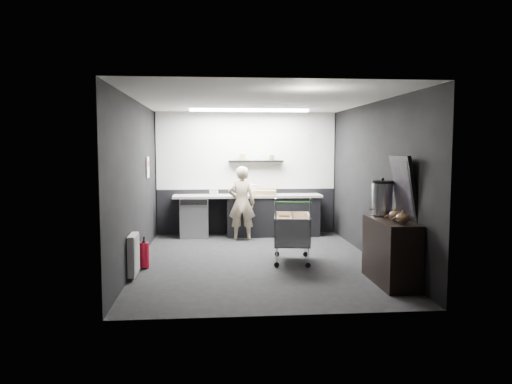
{
  "coord_description": "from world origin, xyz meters",
  "views": [
    {
      "loc": [
        -0.77,
        -8.3,
        1.95
      ],
      "look_at": [
        0.0,
        0.4,
        1.15
      ],
      "focal_mm": 35.0,
      "sensor_mm": 36.0,
      "label": 1
    }
  ],
  "objects": [
    {
      "name": "floor",
      "position": [
        0.0,
        0.0,
        0.0
      ],
      "size": [
        5.5,
        5.5,
        0.0
      ],
      "primitive_type": "plane",
      "color": "black",
      "rests_on": "ground"
    },
    {
      "name": "person",
      "position": [
        -0.15,
        1.97,
        0.77
      ],
      "size": [
        0.59,
        0.41,
        1.54
      ],
      "primitive_type": "imported",
      "rotation": [
        0.0,
        0.0,
        3.06
      ],
      "color": "beige",
      "rests_on": "floor"
    },
    {
      "name": "wall_front",
      "position": [
        0.0,
        -2.75,
        1.35
      ],
      "size": [
        5.5,
        0.0,
        5.5
      ],
      "primitive_type": "plane",
      "rotation": [
        -1.57,
        0.0,
        0.0
      ],
      "color": "black",
      "rests_on": "floor"
    },
    {
      "name": "radiator",
      "position": [
        -1.94,
        -0.9,
        0.35
      ],
      "size": [
        0.1,
        0.5,
        0.6
      ],
      "primitive_type": "cube",
      "color": "silver",
      "rests_on": "wall_left"
    },
    {
      "name": "poster",
      "position": [
        -1.98,
        1.3,
        1.55
      ],
      "size": [
        0.02,
        0.3,
        0.4
      ],
      "primitive_type": "cube",
      "color": "silver",
      "rests_on": "wall_left"
    },
    {
      "name": "pink_tub",
      "position": [
        0.12,
        2.42,
        1.01
      ],
      "size": [
        0.22,
        0.22,
        0.22
      ],
      "primitive_type": "cylinder",
      "color": "silver",
      "rests_on": "prep_counter"
    },
    {
      "name": "wall_left",
      "position": [
        -2.0,
        0.0,
        1.35
      ],
      "size": [
        0.0,
        5.5,
        5.5
      ],
      "primitive_type": "plane",
      "rotation": [
        1.57,
        0.0,
        1.57
      ],
      "color": "black",
      "rests_on": "floor"
    },
    {
      "name": "sideboard",
      "position": [
        1.76,
        -1.5,
        0.58
      ],
      "size": [
        0.52,
        1.22,
        1.82
      ],
      "color": "black",
      "rests_on": "floor"
    },
    {
      "name": "wall_back",
      "position": [
        0.0,
        2.75,
        1.35
      ],
      "size": [
        5.5,
        0.0,
        5.5
      ],
      "primitive_type": "plane",
      "rotation": [
        1.57,
        0.0,
        0.0
      ],
      "color": "black",
      "rests_on": "floor"
    },
    {
      "name": "wall_right",
      "position": [
        2.0,
        0.0,
        1.35
      ],
      "size": [
        0.0,
        5.5,
        5.5
      ],
      "primitive_type": "plane",
      "rotation": [
        1.57,
        0.0,
        -1.57
      ],
      "color": "black",
      "rests_on": "floor"
    },
    {
      "name": "shopping_cart",
      "position": [
        0.56,
        -0.09,
        0.51
      ],
      "size": [
        0.71,
        1.05,
        1.08
      ],
      "color": "silver",
      "rests_on": "floor"
    },
    {
      "name": "kitchen_wall_panel",
      "position": [
        0.0,
        2.73,
        1.85
      ],
      "size": [
        3.95,
        0.02,
        1.7
      ],
      "primitive_type": "cube",
      "color": "silver",
      "rests_on": "wall_back"
    },
    {
      "name": "cardboard_box",
      "position": [
        0.36,
        2.37,
        0.95
      ],
      "size": [
        0.55,
        0.44,
        0.1
      ],
      "primitive_type": "cube",
      "rotation": [
        0.0,
        0.0,
        -0.11
      ],
      "color": "olive",
      "rests_on": "prep_counter"
    },
    {
      "name": "ceiling",
      "position": [
        0.0,
        0.0,
        2.7
      ],
      "size": [
        5.5,
        5.5,
        0.0
      ],
      "primitive_type": "plane",
      "rotation": [
        3.14,
        0.0,
        0.0
      ],
      "color": "white",
      "rests_on": "wall_back"
    },
    {
      "name": "white_container",
      "position": [
        -0.73,
        2.37,
        0.97
      ],
      "size": [
        0.19,
        0.16,
        0.15
      ],
      "primitive_type": "cube",
      "rotation": [
        0.0,
        0.0,
        -0.18
      ],
      "color": "silver",
      "rests_on": "prep_counter"
    },
    {
      "name": "poster_red_band",
      "position": [
        -1.98,
        1.3,
        1.62
      ],
      "size": [
        0.02,
        0.22,
        0.1
      ],
      "primitive_type": "cube",
      "color": "red",
      "rests_on": "poster"
    },
    {
      "name": "fire_extinguisher",
      "position": [
        -1.85,
        -0.36,
        0.24
      ],
      "size": [
        0.15,
        0.15,
        0.49
      ],
      "color": "#AE0B1F",
      "rests_on": "floor"
    },
    {
      "name": "wall_clock",
      "position": [
        1.4,
        2.72,
        2.15
      ],
      "size": [
        0.2,
        0.03,
        0.2
      ],
      "primitive_type": "cylinder",
      "rotation": [
        1.57,
        0.0,
        0.0
      ],
      "color": "silver",
      "rests_on": "wall_back"
    },
    {
      "name": "prep_counter",
      "position": [
        0.14,
        2.42,
        0.46
      ],
      "size": [
        3.2,
        0.61,
        0.9
      ],
      "color": "black",
      "rests_on": "floor"
    },
    {
      "name": "ceiling_strip",
      "position": [
        0.0,
        1.85,
        2.67
      ],
      "size": [
        2.4,
        0.2,
        0.04
      ],
      "primitive_type": "cube",
      "color": "white",
      "rests_on": "ceiling"
    },
    {
      "name": "floating_shelf",
      "position": [
        0.2,
        2.62,
        1.62
      ],
      "size": [
        1.2,
        0.22,
        0.04
      ],
      "primitive_type": "cube",
      "color": "black",
      "rests_on": "wall_back"
    },
    {
      "name": "dado_panel",
      "position": [
        0.0,
        2.73,
        0.5
      ],
      "size": [
        3.95,
        0.02,
        1.0
      ],
      "primitive_type": "cube",
      "color": "black",
      "rests_on": "wall_back"
    }
  ]
}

